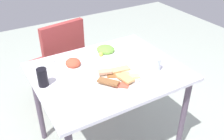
{
  "coord_description": "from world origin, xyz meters",
  "views": [
    {
      "loc": [
        -0.74,
        -1.32,
        1.68
      ],
      "look_at": [
        0.0,
        -0.05,
        0.77
      ],
      "focal_mm": 40.58,
      "sensor_mm": 36.0,
      "label": 1
    }
  ],
  "objects_px": {
    "dining_table": "(108,81)",
    "spoon": "(43,64)",
    "paper_napkin": "(44,65)",
    "drinking_glass": "(156,64)",
    "soda_can": "(42,77)",
    "fork": "(45,66)",
    "salad_plate_rice": "(73,64)",
    "dining_chair": "(60,60)",
    "pide_platter": "(118,77)",
    "salad_plate_greens": "(105,50)"
  },
  "relations": [
    {
      "from": "fork",
      "to": "soda_can",
      "type": "bearing_deg",
      "value": -109.95
    },
    {
      "from": "dining_chair",
      "to": "soda_can",
      "type": "height_order",
      "value": "dining_chair"
    },
    {
      "from": "dining_chair",
      "to": "salad_plate_rice",
      "type": "bearing_deg",
      "value": -97.17
    },
    {
      "from": "drinking_glass",
      "to": "dining_chair",
      "type": "bearing_deg",
      "value": 115.4
    },
    {
      "from": "dining_table",
      "to": "paper_napkin",
      "type": "height_order",
      "value": "paper_napkin"
    },
    {
      "from": "pide_platter",
      "to": "salad_plate_greens",
      "type": "height_order",
      "value": "salad_plate_greens"
    },
    {
      "from": "dining_table",
      "to": "paper_napkin",
      "type": "distance_m",
      "value": 0.48
    },
    {
      "from": "pide_platter",
      "to": "fork",
      "type": "height_order",
      "value": "pide_platter"
    },
    {
      "from": "salad_plate_rice",
      "to": "fork",
      "type": "height_order",
      "value": "salad_plate_rice"
    },
    {
      "from": "dining_table",
      "to": "spoon",
      "type": "bearing_deg",
      "value": 139.85
    },
    {
      "from": "dining_table",
      "to": "soda_can",
      "type": "relative_size",
      "value": 8.4
    },
    {
      "from": "dining_chair",
      "to": "fork",
      "type": "height_order",
      "value": "dining_chair"
    },
    {
      "from": "salad_plate_rice",
      "to": "fork",
      "type": "bearing_deg",
      "value": 150.83
    },
    {
      "from": "salad_plate_rice",
      "to": "spoon",
      "type": "distance_m",
      "value": 0.23
    },
    {
      "from": "paper_napkin",
      "to": "fork",
      "type": "height_order",
      "value": "fork"
    },
    {
      "from": "dining_table",
      "to": "salad_plate_rice",
      "type": "relative_size",
      "value": 5.38
    },
    {
      "from": "dining_table",
      "to": "drinking_glass",
      "type": "height_order",
      "value": "drinking_glass"
    },
    {
      "from": "dining_table",
      "to": "dining_chair",
      "type": "relative_size",
      "value": 1.12
    },
    {
      "from": "dining_chair",
      "to": "paper_napkin",
      "type": "distance_m",
      "value": 0.52
    },
    {
      "from": "dining_chair",
      "to": "paper_napkin",
      "type": "bearing_deg",
      "value": -121.48
    },
    {
      "from": "dining_chair",
      "to": "soda_can",
      "type": "xyz_separation_m",
      "value": [
        -0.32,
        -0.64,
        0.29
      ]
    },
    {
      "from": "dining_chair",
      "to": "soda_can",
      "type": "distance_m",
      "value": 0.77
    },
    {
      "from": "dining_chair",
      "to": "salad_plate_rice",
      "type": "height_order",
      "value": "dining_chair"
    },
    {
      "from": "salad_plate_greens",
      "to": "fork",
      "type": "bearing_deg",
      "value": 176.44
    },
    {
      "from": "spoon",
      "to": "paper_napkin",
      "type": "bearing_deg",
      "value": -93.13
    },
    {
      "from": "pide_platter",
      "to": "spoon",
      "type": "relative_size",
      "value": 1.53
    },
    {
      "from": "drinking_glass",
      "to": "fork",
      "type": "bearing_deg",
      "value": 145.88
    },
    {
      "from": "dining_table",
      "to": "drinking_glass",
      "type": "distance_m",
      "value": 0.36
    },
    {
      "from": "drinking_glass",
      "to": "paper_napkin",
      "type": "relative_size",
      "value": 0.71
    },
    {
      "from": "dining_table",
      "to": "pide_platter",
      "type": "xyz_separation_m",
      "value": [
        0.0,
        -0.13,
        0.1
      ]
    },
    {
      "from": "salad_plate_rice",
      "to": "drinking_glass",
      "type": "relative_size",
      "value": 1.91
    },
    {
      "from": "drinking_glass",
      "to": "spoon",
      "type": "distance_m",
      "value": 0.81
    },
    {
      "from": "dining_table",
      "to": "spoon",
      "type": "xyz_separation_m",
      "value": [
        -0.37,
        0.31,
        0.1
      ]
    },
    {
      "from": "paper_napkin",
      "to": "drinking_glass",
      "type": "bearing_deg",
      "value": -35.18
    },
    {
      "from": "dining_table",
      "to": "pide_platter",
      "type": "relative_size",
      "value": 3.36
    },
    {
      "from": "spoon",
      "to": "salad_plate_greens",
      "type": "bearing_deg",
      "value": -10.89
    },
    {
      "from": "fork",
      "to": "drinking_glass",
      "type": "bearing_deg",
      "value": -34.96
    },
    {
      "from": "soda_can",
      "to": "pide_platter",
      "type": "bearing_deg",
      "value": -22.37
    },
    {
      "from": "fork",
      "to": "spoon",
      "type": "xyz_separation_m",
      "value": [
        0.0,
        0.04,
        0.0
      ]
    },
    {
      "from": "dining_chair",
      "to": "spoon",
      "type": "height_order",
      "value": "dining_chair"
    },
    {
      "from": "soda_can",
      "to": "drinking_glass",
      "type": "bearing_deg",
      "value": -16.71
    },
    {
      "from": "drinking_glass",
      "to": "paper_napkin",
      "type": "xyz_separation_m",
      "value": [
        -0.65,
        0.46,
        -0.05
      ]
    },
    {
      "from": "salad_plate_greens",
      "to": "dining_chair",
      "type": "bearing_deg",
      "value": 118.24
    },
    {
      "from": "pide_platter",
      "to": "drinking_glass",
      "type": "height_order",
      "value": "drinking_glass"
    },
    {
      "from": "soda_can",
      "to": "drinking_glass",
      "type": "height_order",
      "value": "soda_can"
    },
    {
      "from": "salad_plate_rice",
      "to": "drinking_glass",
      "type": "xyz_separation_m",
      "value": [
        0.47,
        -0.34,
        0.03
      ]
    },
    {
      "from": "salad_plate_greens",
      "to": "soda_can",
      "type": "distance_m",
      "value": 0.6
    },
    {
      "from": "drinking_glass",
      "to": "fork",
      "type": "height_order",
      "value": "drinking_glass"
    },
    {
      "from": "salad_plate_greens",
      "to": "fork",
      "type": "height_order",
      "value": "salad_plate_greens"
    },
    {
      "from": "pide_platter",
      "to": "spoon",
      "type": "height_order",
      "value": "pide_platter"
    }
  ]
}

